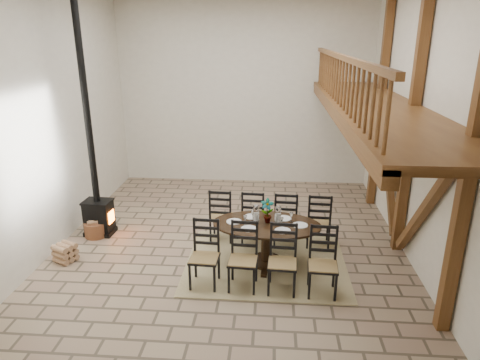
# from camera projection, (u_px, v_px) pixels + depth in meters

# --- Properties ---
(ground) EXTENTS (8.00, 8.00, 0.00)m
(ground) POSITION_uv_depth(u_px,v_px,m) (231.00, 242.00, 8.96)
(ground) COLOR gray
(ground) RESTS_ON ground
(room_shell) EXTENTS (7.02, 8.02, 5.01)m
(room_shell) POSITION_uv_depth(u_px,v_px,m) (294.00, 98.00, 7.90)
(room_shell) COLOR silver
(room_shell) RESTS_ON ground
(rug) EXTENTS (3.00, 2.50, 0.02)m
(rug) POSITION_uv_depth(u_px,v_px,m) (266.00, 263.00, 8.13)
(rug) COLOR #C2B87D
(rug) RESTS_ON ground
(dining_table) EXTENTS (2.59, 2.36, 1.29)m
(dining_table) POSITION_uv_depth(u_px,v_px,m) (266.00, 244.00, 8.00)
(dining_table) COLOR black
(dining_table) RESTS_ON ground
(wood_stove) EXTENTS (0.62, 0.49, 5.00)m
(wood_stove) POSITION_uv_depth(u_px,v_px,m) (95.00, 184.00, 8.98)
(wood_stove) COLOR black
(wood_stove) RESTS_ON ground
(log_basket) EXTENTS (0.48, 0.48, 0.40)m
(log_basket) POSITION_uv_depth(u_px,v_px,m) (96.00, 228.00, 9.18)
(log_basket) COLOR brown
(log_basket) RESTS_ON ground
(log_stack) EXTENTS (0.47, 0.47, 0.36)m
(log_stack) POSITION_uv_depth(u_px,v_px,m) (65.00, 253.00, 8.15)
(log_stack) COLOR tan
(log_stack) RESTS_ON ground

